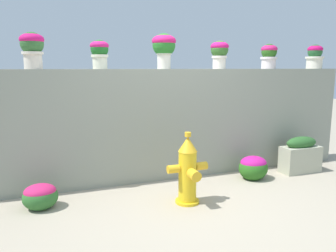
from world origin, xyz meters
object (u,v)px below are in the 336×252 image
object	(u,v)px
fire_hydrant	(188,171)
planter_box	(300,155)
potted_plant_3	(164,46)
potted_plant_2	(100,51)
potted_plant_1	(32,46)
potted_plant_6	(315,56)
potted_plant_4	(219,51)
flower_bush_right	(40,195)
flower_bush_left	(253,167)
potted_plant_5	(269,54)

from	to	relation	value
fire_hydrant	planter_box	xyz separation A→B (m)	(2.03, 0.47, -0.12)
potted_plant_3	potted_plant_2	bearing A→B (deg)	-179.81
potted_plant_1	potted_plant_6	xyz separation A→B (m)	(4.20, 0.02, -0.05)
potted_plant_6	fire_hydrant	size ratio (longest dim) A/B	0.46
potted_plant_1	fire_hydrant	world-z (taller)	potted_plant_1
potted_plant_3	fire_hydrant	world-z (taller)	potted_plant_3
potted_plant_4	flower_bush_right	size ratio (longest dim) A/B	1.04
fire_hydrant	planter_box	size ratio (longest dim) A/B	1.39
potted_plant_4	potted_plant_6	world-z (taller)	potted_plant_4
flower_bush_left	potted_plant_6	bearing A→B (deg)	19.74
potted_plant_6	flower_bush_right	world-z (taller)	potted_plant_6
potted_plant_1	fire_hydrant	xyz separation A→B (m)	(1.58, -0.94, -1.40)
planter_box	potted_plant_3	bearing A→B (deg)	165.14
potted_plant_1	potted_plant_5	distance (m)	3.31
potted_plant_5	potted_plant_3	bearing A→B (deg)	178.29
potted_plant_4	potted_plant_5	bearing A→B (deg)	-0.63
potted_plant_2	flower_bush_left	bearing A→B (deg)	-15.16
potted_plant_1	potted_plant_5	size ratio (longest dim) A/B	1.16
potted_plant_2	potted_plant_3	xyz separation A→B (m)	(0.86, 0.00, 0.09)
potted_plant_1	potted_plant_6	size ratio (longest dim) A/B	1.12
potted_plant_4	flower_bush_left	world-z (taller)	potted_plant_4
potted_plant_2	planter_box	size ratio (longest dim) A/B	0.61
potted_plant_1	potted_plant_6	world-z (taller)	potted_plant_1
potted_plant_6	fire_hydrant	distance (m)	3.11
potted_plant_3	potted_plant_6	xyz separation A→B (m)	(2.56, -0.03, -0.10)
potted_plant_5	planter_box	distance (m)	1.58
potted_plant_6	fire_hydrant	world-z (taller)	potted_plant_6
potted_plant_3	planter_box	bearing A→B (deg)	-14.86
potted_plant_2	potted_plant_6	bearing A→B (deg)	-0.42
potted_plant_1	flower_bush_right	world-z (taller)	potted_plant_1
flower_bush_left	planter_box	world-z (taller)	planter_box
potted_plant_4	flower_bush_left	xyz separation A→B (m)	(0.30, -0.50, -1.59)
fire_hydrant	flower_bush_left	bearing A→B (deg)	20.69
potted_plant_5	flower_bush_left	world-z (taller)	potted_plant_5
potted_plant_2	potted_plant_3	distance (m)	0.87
potted_plant_3	fire_hydrant	distance (m)	1.76
potted_plant_4	flower_bush_right	world-z (taller)	potted_plant_4
potted_plant_2	potted_plant_5	size ratio (longest dim) A/B	0.99
potted_plant_2	potted_plant_5	world-z (taller)	potted_plant_5
potted_plant_1	potted_plant_5	xyz separation A→B (m)	(3.31, 0.00, -0.05)
potted_plant_4	fire_hydrant	bearing A→B (deg)	-133.11
potted_plant_4	fire_hydrant	distance (m)	1.90
potted_plant_3	potted_plant_4	bearing A→B (deg)	-2.83
potted_plant_6	flower_bush_left	size ratio (longest dim) A/B	0.93
potted_plant_3	flower_bush_right	bearing A→B (deg)	-161.00
potted_plant_2	flower_bush_left	world-z (taller)	potted_plant_2
potted_plant_4	potted_plant_6	xyz separation A→B (m)	(1.74, 0.01, -0.04)
potted_plant_3	potted_plant_5	size ratio (longest dim) A/B	1.28
flower_bush_left	potted_plant_4	bearing A→B (deg)	121.22
potted_plant_6	flower_bush_left	distance (m)	2.17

